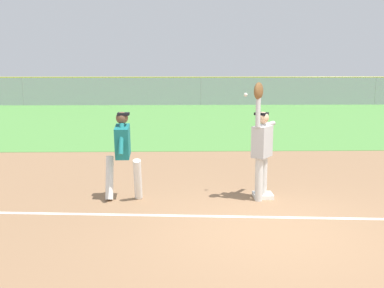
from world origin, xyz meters
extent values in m
plane|color=#936D4C|center=(0.00, 0.00, 0.00)|extent=(76.68, 76.68, 0.00)
cube|color=#549342|center=(0.00, 15.40, 0.01)|extent=(48.45, 17.20, 0.01)
cube|color=white|center=(-3.79, 1.00, 0.00)|extent=(11.97, 1.02, 0.01)
cube|color=white|center=(0.21, 1.90, 0.04)|extent=(0.38, 0.38, 0.08)
cylinder|color=silver|center=(0.20, 1.84, 0.42)|extent=(0.21, 0.21, 0.85)
cylinder|color=silver|center=(0.08, 1.67, 0.42)|extent=(0.21, 0.21, 0.85)
cube|color=#B7B7B7|center=(0.14, 1.76, 1.15)|extent=(0.46, 0.51, 0.60)
sphere|color=#DBAD84|center=(0.14, 1.76, 1.60)|extent=(0.32, 0.32, 0.23)
cube|color=black|center=(0.11, 1.77, 1.68)|extent=(0.29, 0.29, 0.05)
cylinder|color=#B7B7B7|center=(0.01, 1.57, 1.76)|extent=(0.13, 0.13, 0.62)
cylinder|color=#B7B7B7|center=(0.26, 1.94, 1.45)|extent=(0.43, 0.56, 0.09)
ellipsoid|color=brown|center=(0.01, 1.57, 2.12)|extent=(0.27, 0.31, 0.32)
cylinder|color=white|center=(-2.25, 1.73, 0.42)|extent=(0.16, 0.44, 0.85)
cylinder|color=white|center=(-2.81, 1.88, 0.42)|extent=(0.16, 0.44, 0.85)
cube|color=#197272|center=(-2.53, 1.81, 1.15)|extent=(0.27, 0.53, 0.66)
sphere|color=brown|center=(-2.53, 1.81, 1.60)|extent=(0.24, 0.24, 0.23)
cube|color=black|center=(-2.50, 1.81, 1.68)|extent=(0.22, 0.21, 0.05)
cylinder|color=#197272|center=(-2.53, 2.03, 1.23)|extent=(0.10, 0.40, 0.58)
cylinder|color=#197272|center=(-2.52, 1.59, 1.23)|extent=(0.10, 0.40, 0.58)
sphere|color=white|center=(-0.16, 2.02, 2.03)|extent=(0.07, 0.07, 0.07)
cube|color=#93999E|center=(0.00, 24.00, 0.94)|extent=(48.45, 0.06, 1.88)
cylinder|color=yellow|center=(0.00, 24.00, 1.91)|extent=(48.45, 0.06, 0.06)
cylinder|color=gray|center=(-12.11, 24.00, 0.94)|extent=(0.08, 0.08, 1.88)
cylinder|color=gray|center=(0.00, 24.00, 0.94)|extent=(0.08, 0.08, 1.88)
cylinder|color=gray|center=(12.11, 24.00, 0.94)|extent=(0.08, 0.08, 1.88)
cube|color=#1E6B33|center=(-11.46, 28.68, 0.57)|extent=(4.57, 2.33, 0.55)
cube|color=#2D333D|center=(-11.46, 28.68, 1.05)|extent=(2.36, 1.96, 0.40)
cylinder|color=black|center=(-10.11, 29.77, 0.30)|extent=(0.62, 0.28, 0.60)
cylinder|color=black|center=(-9.92, 27.88, 0.30)|extent=(0.62, 0.28, 0.60)
cylinder|color=black|center=(-12.99, 29.48, 0.30)|extent=(0.62, 0.28, 0.60)
cylinder|color=black|center=(-12.80, 27.59, 0.30)|extent=(0.62, 0.28, 0.60)
cube|color=#B21E1E|center=(-5.82, 28.28, 0.57)|extent=(4.56, 2.30, 0.55)
cube|color=#2D333D|center=(-5.82, 28.28, 1.05)|extent=(2.35, 1.94, 0.40)
cylinder|color=black|center=(-4.29, 29.09, 0.30)|extent=(0.62, 0.27, 0.60)
cylinder|color=black|center=(-4.46, 27.20, 0.30)|extent=(0.62, 0.27, 0.60)
cylinder|color=black|center=(-7.17, 29.36, 0.30)|extent=(0.62, 0.27, 0.60)
cylinder|color=black|center=(-7.35, 27.47, 0.30)|extent=(0.62, 0.27, 0.60)
cube|color=tan|center=(0.07, 28.13, 0.57)|extent=(4.59, 2.41, 0.55)
cube|color=#2D333D|center=(0.07, 28.13, 1.05)|extent=(2.39, 2.00, 0.40)
cylinder|color=black|center=(1.62, 28.90, 0.30)|extent=(0.62, 0.29, 0.60)
cylinder|color=black|center=(1.40, 27.01, 0.30)|extent=(0.62, 0.29, 0.60)
cylinder|color=black|center=(-1.26, 29.24, 0.30)|extent=(0.62, 0.29, 0.60)
cylinder|color=black|center=(-1.48, 27.36, 0.30)|extent=(0.62, 0.29, 0.60)
cube|color=#B7B7BC|center=(5.54, 28.35, 0.57)|extent=(4.51, 2.18, 0.55)
cube|color=#2D333D|center=(5.54, 28.35, 1.05)|extent=(2.31, 1.89, 0.40)
cylinder|color=black|center=(7.05, 29.21, 0.30)|extent=(0.61, 0.26, 0.60)
cylinder|color=black|center=(6.92, 27.31, 0.30)|extent=(0.61, 0.26, 0.60)
cylinder|color=black|center=(4.15, 29.39, 0.30)|extent=(0.61, 0.26, 0.60)
cylinder|color=black|center=(4.03, 27.50, 0.30)|extent=(0.61, 0.26, 0.60)
cube|color=#23389E|center=(11.49, 28.83, 0.57)|extent=(4.57, 2.34, 0.55)
cube|color=#2D333D|center=(11.49, 28.83, 1.05)|extent=(2.37, 1.96, 0.40)
cylinder|color=black|center=(12.83, 29.92, 0.30)|extent=(0.62, 0.28, 0.60)
cylinder|color=black|center=(13.03, 28.03, 0.30)|extent=(0.62, 0.28, 0.60)
cylinder|color=black|center=(9.95, 29.63, 0.30)|extent=(0.62, 0.28, 0.60)
cylinder|color=black|center=(10.14, 27.74, 0.30)|extent=(0.62, 0.28, 0.60)
camera|label=1|loc=(-1.42, -6.57, 2.54)|focal=41.51mm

